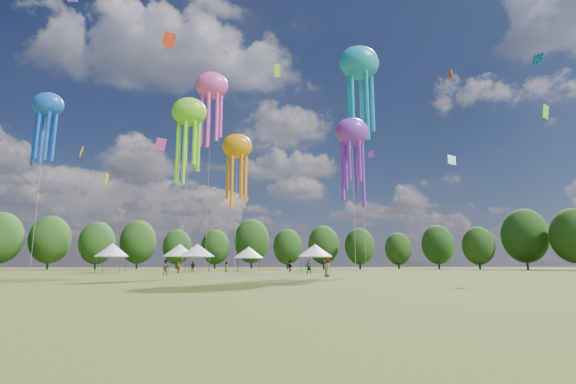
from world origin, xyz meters
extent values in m
plane|color=#384416|center=(0.00, 0.00, 0.00)|extent=(300.00, 300.00, 0.00)
imported|color=gray|center=(-8.10, 34.96, 0.83)|extent=(0.86, 0.69, 1.66)
imported|color=gray|center=(-1.56, 55.32, 0.83)|extent=(0.70, 0.91, 1.65)
imported|color=gray|center=(9.14, 57.50, 0.96)|extent=(0.91, 1.07, 1.92)
imported|color=gray|center=(9.03, 56.82, 0.87)|extent=(1.30, 1.12, 1.75)
imported|color=gray|center=(-6.67, 53.00, 0.77)|extent=(0.97, 0.57, 1.55)
imported|color=gray|center=(8.93, 39.89, 0.86)|extent=(1.67, 0.97, 1.71)
imported|color=gray|center=(-8.06, 46.34, 0.89)|extent=(0.51, 0.70, 1.78)
imported|color=gray|center=(8.28, 27.49, 0.90)|extent=(0.68, 0.95, 1.79)
cylinder|color=#47474C|center=(-19.70, 49.51, 1.11)|extent=(0.08, 0.08, 2.22)
cylinder|color=#47474C|center=(-19.70, 52.72, 1.11)|extent=(0.08, 0.08, 2.22)
cylinder|color=#47474C|center=(-16.49, 49.51, 1.11)|extent=(0.08, 0.08, 2.22)
cylinder|color=#47474C|center=(-16.49, 52.72, 1.11)|extent=(0.08, 0.08, 2.22)
cube|color=white|center=(-18.10, 51.12, 2.27)|extent=(3.61, 3.61, 0.10)
cone|color=white|center=(-18.10, 51.12, 3.28)|extent=(4.70, 4.70, 1.91)
cylinder|color=#47474C|center=(-10.93, 54.64, 1.17)|extent=(0.08, 0.08, 2.34)
cylinder|color=#47474C|center=(-10.93, 58.21, 1.17)|extent=(0.08, 0.08, 2.34)
cylinder|color=#47474C|center=(-7.36, 54.64, 1.17)|extent=(0.08, 0.08, 2.34)
cylinder|color=#47474C|center=(-7.36, 58.21, 1.17)|extent=(0.08, 0.08, 2.34)
cube|color=white|center=(-9.15, 56.43, 2.39)|extent=(3.96, 3.96, 0.10)
cone|color=white|center=(-9.15, 56.43, 3.45)|extent=(5.15, 5.15, 2.01)
cylinder|color=#47474C|center=(-8.12, 52.43, 1.14)|extent=(0.08, 0.08, 2.29)
cylinder|color=#47474C|center=(-8.12, 56.34, 1.14)|extent=(0.08, 0.08, 2.29)
cylinder|color=#47474C|center=(-4.22, 52.43, 1.14)|extent=(0.08, 0.08, 2.29)
cylinder|color=#47474C|center=(-4.22, 56.34, 1.14)|extent=(0.08, 0.08, 2.29)
cube|color=white|center=(-6.17, 54.38, 2.34)|extent=(4.30, 4.30, 0.10)
cone|color=white|center=(-6.17, 54.38, 3.37)|extent=(5.59, 5.59, 1.96)
cylinder|color=#47474C|center=(0.30, 54.68, 1.07)|extent=(0.08, 0.08, 2.13)
cylinder|color=#47474C|center=(0.30, 58.14, 1.07)|extent=(0.08, 0.08, 2.13)
cylinder|color=#47474C|center=(3.76, 54.68, 1.07)|extent=(0.08, 0.08, 2.13)
cylinder|color=#47474C|center=(3.76, 58.14, 1.07)|extent=(0.08, 0.08, 2.13)
cube|color=white|center=(2.03, 56.41, 2.18)|extent=(3.86, 3.86, 0.10)
cone|color=white|center=(2.03, 56.41, 3.14)|extent=(5.02, 5.02, 1.83)
cylinder|color=#47474C|center=(10.47, 50.35, 1.14)|extent=(0.08, 0.08, 2.29)
cylinder|color=#47474C|center=(10.47, 54.23, 1.14)|extent=(0.08, 0.08, 2.29)
cylinder|color=#47474C|center=(14.36, 50.35, 1.14)|extent=(0.08, 0.08, 2.29)
cylinder|color=#47474C|center=(14.36, 54.23, 1.14)|extent=(0.08, 0.08, 2.29)
cube|color=white|center=(12.41, 52.29, 2.34)|extent=(4.29, 4.29, 0.10)
cone|color=white|center=(12.41, 52.29, 3.37)|extent=(5.58, 5.58, 1.96)
ellipsoid|color=#7BF127|center=(-6.21, 34.39, 18.70)|extent=(4.01, 2.81, 3.41)
cylinder|color=beige|center=(-6.21, 34.39, 9.35)|extent=(0.03, 0.03, 18.70)
ellipsoid|color=#FA49BE|center=(-4.29, 44.47, 26.76)|extent=(4.71, 3.30, 4.01)
cylinder|color=beige|center=(-4.29, 44.47, 13.38)|extent=(0.03, 0.03, 26.76)
ellipsoid|color=purple|center=(11.78, 29.41, 15.47)|extent=(3.74, 2.62, 3.18)
cylinder|color=beige|center=(11.78, 29.41, 7.73)|extent=(0.03, 0.03, 15.47)
ellipsoid|color=blue|center=(-24.90, 41.94, 21.55)|extent=(3.83, 2.68, 3.25)
cylinder|color=beige|center=(-24.90, 41.94, 10.78)|extent=(0.03, 0.03, 21.55)
ellipsoid|color=orange|center=(-0.61, 30.81, 13.74)|extent=(3.21, 2.25, 2.73)
cylinder|color=beige|center=(-0.61, 30.81, 6.87)|extent=(0.03, 0.03, 13.74)
ellipsoid|color=#1691C1|center=(16.76, 40.65, 29.90)|extent=(5.84, 4.09, 4.97)
cylinder|color=beige|center=(16.76, 40.65, 14.95)|extent=(0.03, 0.03, 29.90)
cube|color=#1691C1|center=(-3.92, 66.47, 25.17)|extent=(0.96, 1.89, 1.96)
cube|color=#FA49BE|center=(18.28, 53.81, 36.50)|extent=(0.71, 0.42, 0.89)
cube|color=red|center=(-0.41, 40.95, 16.71)|extent=(1.20, 0.64, 1.24)
cube|color=blue|center=(-2.65, 58.09, 39.78)|extent=(0.60, 0.69, 0.91)
cube|color=#1691C1|center=(31.82, 25.14, 23.37)|extent=(0.94, 1.07, 1.41)
cube|color=red|center=(-10.39, 42.82, 32.51)|extent=(2.02, 0.47, 2.44)
cube|color=orange|center=(-23.50, 64.07, 16.49)|extent=(0.22, 1.68, 2.05)
cube|color=#7BF127|center=(6.49, 55.15, 35.18)|extent=(1.44, 1.90, 2.53)
cube|color=#1691C1|center=(41.25, 59.22, 21.15)|extent=(2.01, 0.74, 2.31)
cube|color=purple|center=(28.20, 68.19, 24.27)|extent=(1.16, 1.32, 1.71)
cube|color=red|center=(27.18, 34.65, 25.92)|extent=(0.26, 0.86, 1.04)
cube|color=orange|center=(-25.78, 57.28, 19.58)|extent=(0.77, 1.29, 1.75)
cube|color=yellow|center=(-6.83, 53.53, 17.68)|extent=(1.32, 1.01, 1.31)
cube|color=#7BF127|center=(32.93, 26.16, 17.75)|extent=(1.30, 0.65, 1.64)
cube|color=#FA49BE|center=(-12.57, 53.70, 20.30)|extent=(1.85, 1.18, 1.99)
ellipsoid|color=#224416|center=(-47.17, 78.19, 6.51)|extent=(8.40, 8.40, 10.51)
cylinder|color=#38281C|center=(-40.68, 85.49, 1.71)|extent=(0.44, 0.44, 3.41)
ellipsoid|color=#224416|center=(-40.68, 85.49, 6.61)|extent=(8.53, 8.53, 10.66)
cylinder|color=#38281C|center=(-30.60, 85.02, 1.53)|extent=(0.44, 0.44, 3.07)
ellipsoid|color=#224416|center=(-30.60, 85.02, 5.94)|extent=(7.66, 7.66, 9.58)
cylinder|color=#38281C|center=(-23.51, 93.33, 1.72)|extent=(0.44, 0.44, 3.43)
ellipsoid|color=#224416|center=(-23.51, 93.33, 6.65)|extent=(8.58, 8.58, 10.73)
cylinder|color=#38281C|center=(-14.76, 98.96, 1.47)|extent=(0.44, 0.44, 2.95)
ellipsoid|color=#224416|center=(-14.76, 98.96, 5.71)|extent=(7.37, 7.37, 9.21)
cylinder|color=#38281C|center=(-4.70, 95.06, 1.45)|extent=(0.44, 0.44, 2.89)
ellipsoid|color=#224416|center=(-4.70, 95.06, 5.61)|extent=(7.23, 7.23, 9.04)
cylinder|color=#38281C|center=(4.91, 99.49, 1.92)|extent=(0.44, 0.44, 3.84)
ellipsoid|color=#224416|center=(4.91, 99.49, 7.44)|extent=(9.60, 9.60, 11.99)
cylinder|color=#38281C|center=(13.19, 88.44, 1.42)|extent=(0.44, 0.44, 2.84)
ellipsoid|color=#224416|center=(13.19, 88.44, 5.51)|extent=(7.11, 7.11, 8.89)
cylinder|color=#38281C|center=(22.93, 91.04, 1.58)|extent=(0.44, 0.44, 3.16)
ellipsoid|color=#224416|center=(22.93, 91.04, 6.13)|extent=(7.91, 7.91, 9.88)
cylinder|color=#38281C|center=(30.69, 85.29, 1.44)|extent=(0.44, 0.44, 2.88)
ellipsoid|color=#224416|center=(30.69, 85.29, 5.59)|extent=(7.21, 7.21, 9.01)
cylinder|color=#38281C|center=(41.52, 87.24, 1.31)|extent=(0.44, 0.44, 2.63)
ellipsoid|color=#224416|center=(41.52, 87.24, 5.09)|extent=(6.57, 6.57, 8.22)
cylinder|color=#38281C|center=(50.52, 83.73, 1.56)|extent=(0.44, 0.44, 3.13)
ellipsoid|color=#224416|center=(50.52, 83.73, 6.06)|extent=(7.81, 7.81, 9.77)
cylinder|color=#38281C|center=(53.64, 71.81, 1.36)|extent=(0.44, 0.44, 2.72)
ellipsoid|color=#224416|center=(53.64, 71.81, 5.27)|extent=(6.80, 6.80, 8.50)
cylinder|color=#38281C|center=(62.96, 68.92, 1.90)|extent=(0.44, 0.44, 3.81)
ellipsoid|color=#224416|center=(62.96, 68.92, 7.38)|extent=(9.52, 9.52, 11.90)
ellipsoid|color=#224416|center=(66.57, 59.80, 6.80)|extent=(8.78, 8.78, 10.97)
camera|label=1|loc=(-1.25, -11.51, 1.21)|focal=25.20mm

